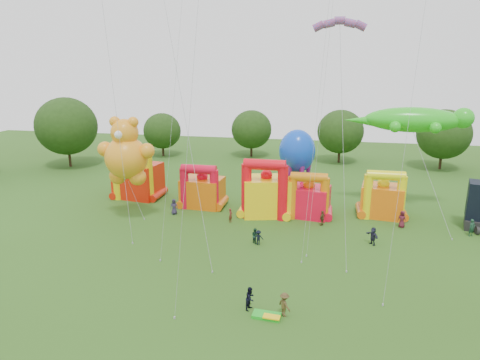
% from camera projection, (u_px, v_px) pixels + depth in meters
% --- Properties ---
extents(ground, '(160.00, 160.00, 0.00)m').
position_uv_depth(ground, '(221.00, 357.00, 26.26)').
color(ground, '#2A4A14').
rests_on(ground, ground).
extents(tree_ring, '(125.95, 128.08, 12.07)m').
position_uv_depth(tree_ring, '(203.00, 258.00, 25.44)').
color(tree_ring, '#352314').
rests_on(tree_ring, ground).
extents(bouncy_castle_0, '(6.18, 5.23, 7.16)m').
position_uv_depth(bouncy_castle_0, '(137.00, 178.00, 57.20)').
color(bouncy_castle_0, red).
rests_on(bouncy_castle_0, ground).
extents(bouncy_castle_1, '(5.22, 4.33, 5.66)m').
position_uv_depth(bouncy_castle_1, '(202.00, 190.00, 53.64)').
color(bouncy_castle_1, '#D55C0B').
rests_on(bouncy_castle_1, ground).
extents(bouncy_castle_2, '(6.23, 5.45, 7.05)m').
position_uv_depth(bouncy_castle_2, '(266.00, 193.00, 50.44)').
color(bouncy_castle_2, yellow).
rests_on(bouncy_castle_2, ground).
extents(bouncy_castle_3, '(5.22, 4.45, 5.59)m').
position_uv_depth(bouncy_castle_3, '(308.00, 199.00, 50.12)').
color(bouncy_castle_3, red).
rests_on(bouncy_castle_3, ground).
extents(bouncy_castle_4, '(5.18, 4.37, 5.82)m').
position_uv_depth(bouncy_castle_4, '(383.00, 198.00, 50.07)').
color(bouncy_castle_4, orange).
rests_on(bouncy_castle_4, ground).
extents(teddy_bear_kite, '(6.70, 4.75, 12.01)m').
position_uv_depth(teddy_bear_kite, '(126.00, 155.00, 47.64)').
color(teddy_bear_kite, orange).
rests_on(teddy_bear_kite, ground).
extents(gecko_kite, '(14.65, 12.45, 12.66)m').
position_uv_depth(gecko_kite, '(425.00, 160.00, 48.55)').
color(gecko_kite, green).
rests_on(gecko_kite, ground).
extents(octopus_kite, '(4.45, 7.93, 9.83)m').
position_uv_depth(octopus_kite, '(296.00, 161.00, 52.51)').
color(octopus_kite, blue).
rests_on(octopus_kite, ground).
extents(parafoil_kites, '(27.36, 9.44, 31.86)m').
position_uv_depth(parafoil_kites, '(180.00, 108.00, 38.56)').
color(parafoil_kites, '#EB3E0B').
rests_on(parafoil_kites, ground).
extents(diamond_kites, '(21.68, 18.72, 38.98)m').
position_uv_depth(diamond_kites, '(283.00, 72.00, 34.49)').
color(diamond_kites, '#C93D09').
rests_on(diamond_kites, ground).
extents(folded_kite_bundle, '(2.07, 1.22, 0.31)m').
position_uv_depth(folded_kite_bundle, '(267.00, 316.00, 30.33)').
color(folded_kite_bundle, green).
rests_on(folded_kite_bundle, ground).
extents(spectator_0, '(1.03, 0.77, 1.90)m').
position_uv_depth(spectator_0, '(174.00, 207.00, 51.06)').
color(spectator_0, '#2B253E').
rests_on(spectator_0, ground).
extents(spectator_1, '(0.50, 0.66, 1.62)m').
position_uv_depth(spectator_1, '(231.00, 215.00, 48.59)').
color(spectator_1, maroon).
rests_on(spectator_1, ground).
extents(spectator_2, '(0.97, 0.97, 1.59)m').
position_uv_depth(spectator_2, '(255.00, 236.00, 42.84)').
color(spectator_2, '#153625').
rests_on(spectator_2, ground).
extents(spectator_3, '(1.07, 0.73, 1.53)m').
position_uv_depth(spectator_3, '(258.00, 237.00, 42.45)').
color(spectator_3, black).
rests_on(spectator_3, ground).
extents(spectator_4, '(0.90, 1.09, 1.74)m').
position_uv_depth(spectator_4, '(322.00, 218.00, 47.50)').
color(spectator_4, '#493E1D').
rests_on(spectator_4, ground).
extents(spectator_5, '(1.41, 1.69, 1.82)m').
position_uv_depth(spectator_5, '(373.00, 236.00, 42.44)').
color(spectator_5, '#222238').
rests_on(spectator_5, ground).
extents(spectator_6, '(1.11, 1.03, 1.90)m').
position_uv_depth(spectator_6, '(402.00, 219.00, 46.92)').
color(spectator_6, '#511723').
rests_on(spectator_6, ground).
extents(spectator_7, '(0.81, 0.71, 1.86)m').
position_uv_depth(spectator_7, '(472.00, 228.00, 44.54)').
color(spectator_7, '#163926').
rests_on(spectator_7, ground).
extents(spectator_8, '(0.91, 1.03, 1.77)m').
position_uv_depth(spectator_8, '(250.00, 298.00, 31.18)').
color(spectator_8, black).
rests_on(spectator_8, ground).
extents(spectator_9, '(1.29, 1.30, 1.80)m').
position_uv_depth(spectator_9, '(284.00, 304.00, 30.35)').
color(spectator_9, '#46371C').
rests_on(spectator_9, ground).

